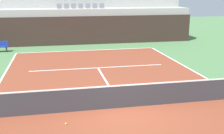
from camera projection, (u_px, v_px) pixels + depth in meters
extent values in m
plane|color=#477042|center=(122.00, 108.00, 11.55)|extent=(80.00, 80.00, 0.00)
cube|color=brown|center=(122.00, 108.00, 11.55)|extent=(11.00, 24.00, 0.01)
cube|color=white|center=(87.00, 50.00, 22.87)|extent=(11.00, 0.10, 0.00)
cube|color=white|center=(98.00, 68.00, 17.61)|extent=(8.26, 0.10, 0.00)
cube|color=white|center=(107.00, 84.00, 14.58)|extent=(0.10, 6.40, 0.00)
cube|color=#33231E|center=(83.00, 30.00, 25.22)|extent=(20.17, 0.30, 2.49)
cube|color=#9E9E99|center=(82.00, 25.00, 26.42)|extent=(20.17, 2.40, 3.09)
cube|color=#9E9E99|center=(79.00, 18.00, 28.57)|extent=(20.17, 2.40, 4.05)
cube|color=slate|center=(59.00, 8.00, 25.64)|extent=(0.44, 0.44, 0.04)
cube|color=slate|center=(59.00, 6.00, 25.78)|extent=(0.44, 0.04, 0.40)
cube|color=slate|center=(67.00, 8.00, 25.77)|extent=(0.44, 0.44, 0.04)
cube|color=slate|center=(66.00, 6.00, 25.90)|extent=(0.44, 0.04, 0.40)
cube|color=slate|center=(74.00, 8.00, 25.90)|extent=(0.44, 0.44, 0.04)
cube|color=slate|center=(74.00, 6.00, 26.03)|extent=(0.44, 0.04, 0.40)
cube|color=slate|center=(81.00, 8.00, 26.02)|extent=(0.44, 0.44, 0.04)
cube|color=slate|center=(81.00, 6.00, 26.16)|extent=(0.44, 0.04, 0.40)
cube|color=slate|center=(88.00, 8.00, 26.15)|extent=(0.44, 0.44, 0.04)
cube|color=slate|center=(88.00, 6.00, 26.28)|extent=(0.44, 0.04, 0.40)
cube|color=slate|center=(95.00, 8.00, 26.28)|extent=(0.44, 0.44, 0.04)
cube|color=slate|center=(95.00, 6.00, 26.41)|extent=(0.44, 0.04, 0.40)
cube|color=slate|center=(102.00, 8.00, 26.40)|extent=(0.44, 0.44, 0.04)
cube|color=slate|center=(102.00, 5.00, 26.54)|extent=(0.44, 0.04, 0.40)
cube|color=#333338|center=(122.00, 97.00, 11.43)|extent=(10.90, 0.02, 0.92)
cube|color=white|center=(122.00, 86.00, 11.31)|extent=(10.90, 0.04, 0.05)
cube|color=#2D2D33|center=(6.00, 50.00, 22.17)|extent=(0.06, 0.06, 0.42)
cube|color=#2D2D33|center=(7.00, 49.00, 22.44)|extent=(0.06, 0.06, 0.42)
sphere|color=#CCE033|center=(66.00, 124.00, 10.05)|extent=(0.07, 0.07, 0.07)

